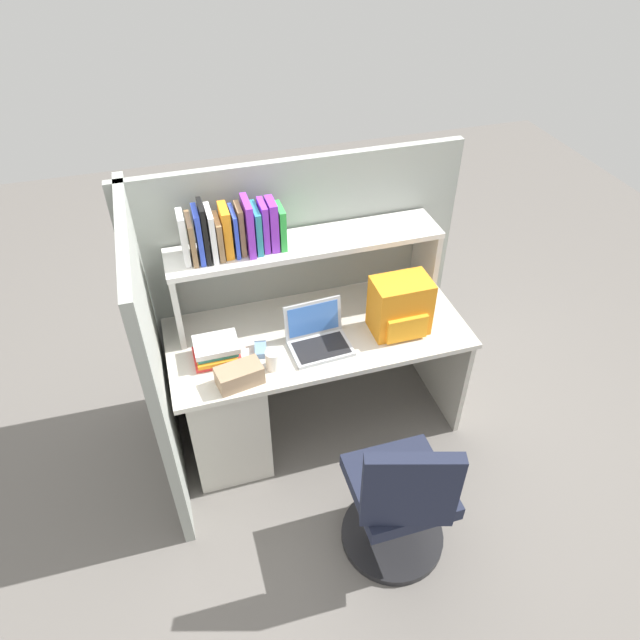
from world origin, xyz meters
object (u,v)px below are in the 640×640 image
(computer_mouse, at_px, (261,350))
(tissue_box, at_px, (239,375))
(laptop, at_px, (318,337))
(backpack, at_px, (400,307))
(office_chair, at_px, (399,503))
(paper_cup, at_px, (273,360))

(computer_mouse, relative_size, tissue_box, 0.47)
(laptop, height_order, backpack, backpack)
(office_chair, bearing_deg, laptop, -62.53)
(paper_cup, bearing_deg, tissue_box, -161.89)
(computer_mouse, bearing_deg, paper_cup, -63.00)
(backpack, xyz_separation_m, tissue_box, (-0.89, -0.15, -0.10))
(computer_mouse, bearing_deg, tissue_box, -116.69)
(computer_mouse, bearing_deg, office_chair, -50.85)
(tissue_box, bearing_deg, office_chair, -57.62)
(paper_cup, bearing_deg, laptop, 20.78)
(computer_mouse, height_order, office_chair, office_chair)
(laptop, bearing_deg, office_chair, -79.10)
(computer_mouse, height_order, tissue_box, tissue_box)
(computer_mouse, xyz_separation_m, tissue_box, (-0.14, -0.19, 0.03))
(backpack, bearing_deg, computer_mouse, 177.35)
(office_chair, bearing_deg, backpack, -93.66)
(backpack, relative_size, tissue_box, 1.42)
(laptop, xyz_separation_m, computer_mouse, (-0.30, 0.03, -0.03))
(tissue_box, bearing_deg, laptop, 9.48)
(backpack, relative_size, paper_cup, 3.10)
(laptop, distance_m, paper_cup, 0.28)
(backpack, bearing_deg, tissue_box, -170.34)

